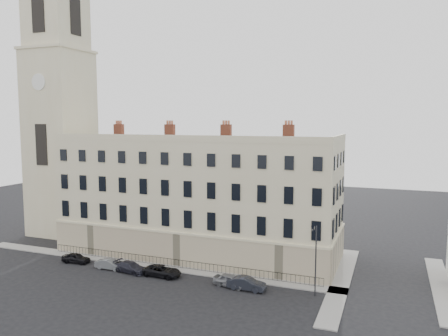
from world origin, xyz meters
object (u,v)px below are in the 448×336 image
at_px(car_b, 110,264).
at_px(car_e, 231,281).
at_px(car_d, 162,271).
at_px(car_f, 247,284).
at_px(car_c, 131,267).
at_px(car_a, 76,258).
at_px(streetlamp, 315,258).

distance_m(car_b, car_e, 15.22).
xyz_separation_m(car_d, car_f, (10.10, -0.33, 0.05)).
xyz_separation_m(car_b, car_c, (2.89, -0.08, 0.01)).
distance_m(car_e, car_f, 1.83).
distance_m(car_b, car_c, 2.89).
relative_size(car_b, car_c, 0.86).
bearing_deg(car_f, car_a, 88.88).
bearing_deg(streetlamp, car_e, 175.11).
xyz_separation_m(car_e, car_f, (1.82, -0.22, 0.01)).
distance_m(car_b, car_d, 6.94).
height_order(car_b, car_f, car_f).
height_order(car_a, car_e, car_e).
bearing_deg(car_a, car_f, -95.84).
distance_m(car_f, streetlamp, 7.67).
bearing_deg(car_c, streetlamp, -79.33).
bearing_deg(car_e, streetlamp, -78.68).
bearing_deg(car_d, streetlamp, -86.65).
distance_m(car_b, streetlamp, 24.16).
height_order(car_a, car_d, car_d).
height_order(car_f, streetlamp, streetlamp).
bearing_deg(car_f, car_b, 89.78).
relative_size(car_a, car_d, 0.81).
distance_m(car_c, car_e, 12.33).
relative_size(car_b, car_f, 0.90).
xyz_separation_m(car_b, streetlamp, (23.92, 0.62, 3.36)).
bearing_deg(car_b, car_d, -90.33).
xyz_separation_m(car_a, car_f, (22.36, -0.63, 0.06)).
xyz_separation_m(car_b, car_e, (15.22, 0.02, 0.06)).
xyz_separation_m(car_a, car_e, (20.55, -0.40, 0.05)).
bearing_deg(car_c, car_f, -81.77).
height_order(car_d, car_e, car_e).
bearing_deg(car_b, car_e, -91.26).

